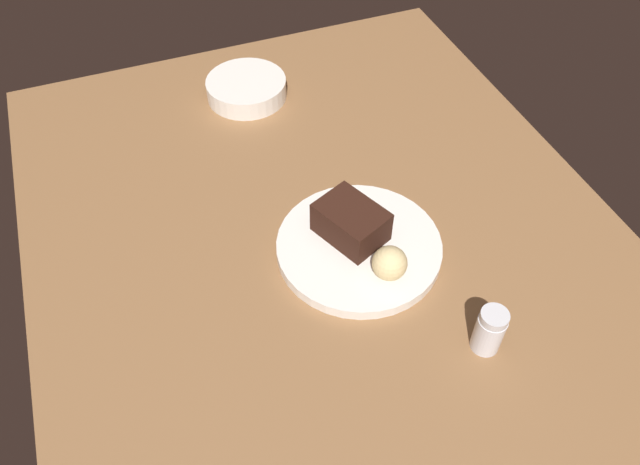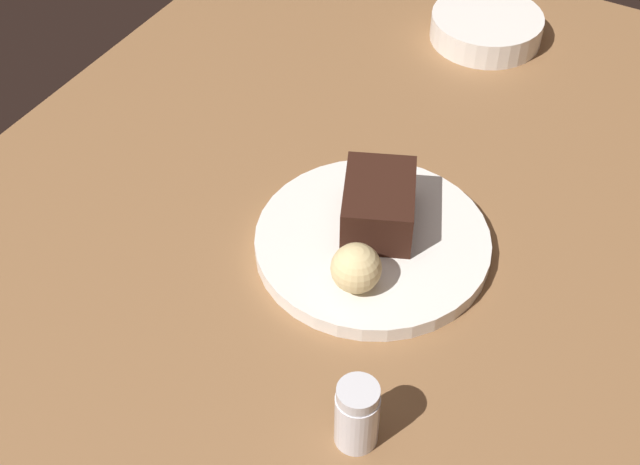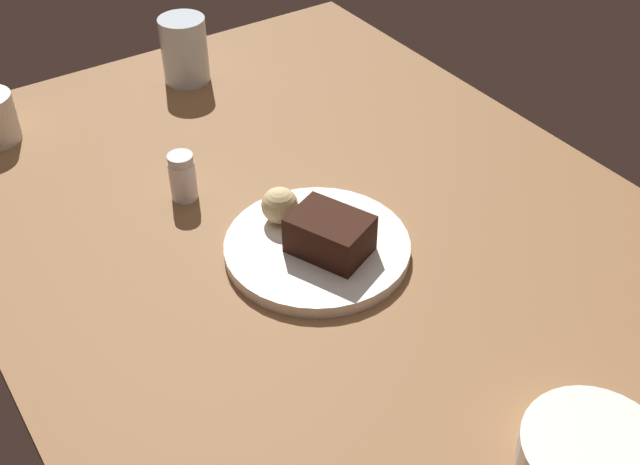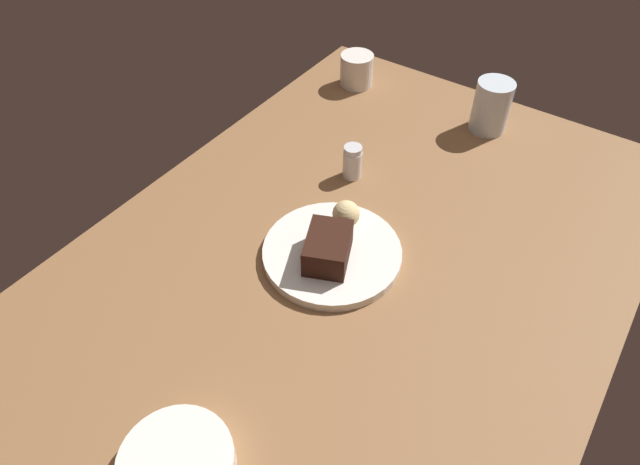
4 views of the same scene
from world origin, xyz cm
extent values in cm
cube|color=brown|center=(0.00, 0.00, 1.50)|extent=(120.00, 84.00, 3.00)
cylinder|color=white|center=(-2.72, 3.07, 3.84)|extent=(23.33, 23.33, 1.68)
cube|color=black|center=(-4.74, 2.57, 7.18)|extent=(11.36, 10.03, 5.01)
sphere|color=#DBC184|center=(3.69, 4.53, 7.05)|extent=(4.75, 4.75, 4.75)
cylinder|color=silver|center=(17.06, 11.71, 5.84)|extent=(3.64, 3.64, 5.68)
cylinder|color=silver|center=(17.06, 11.71, 9.28)|extent=(3.46, 3.46, 1.20)
cylinder|color=silver|center=(46.80, -3.49, 8.50)|extent=(7.67, 7.67, 11.00)
cylinder|color=white|center=(-43.24, -1.32, 4.71)|extent=(14.22, 14.22, 3.41)
camera|label=1|loc=(47.53, -22.13, 70.89)|focal=34.73mm
camera|label=2|loc=(52.05, 28.12, 66.74)|focal=49.28mm
camera|label=3|loc=(-65.85, 44.84, 68.56)|focal=44.65mm
camera|label=4|loc=(-56.29, -31.59, 73.74)|focal=31.69mm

